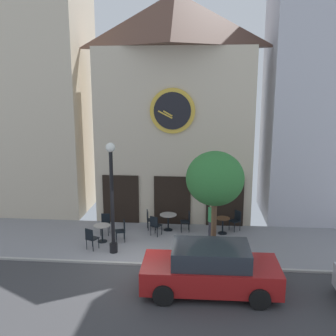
{
  "coord_description": "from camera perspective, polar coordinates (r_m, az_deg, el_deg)",
  "views": [
    {
      "loc": [
        2.2,
        -12.91,
        6.47
      ],
      "look_at": [
        0.81,
        2.23,
        3.18
      ],
      "focal_mm": 41.4,
      "sensor_mm": 36.0,
      "label": 1
    }
  ],
  "objects": [
    {
      "name": "cafe_chair_left_end",
      "position": [
        17.69,
        -2.72,
        -7.41
      ],
      "size": [
        0.48,
        0.48,
        0.9
      ],
      "color": "black",
      "rests_on": "ground_plane"
    },
    {
      "name": "cafe_chair_facing_street",
      "position": [
        16.53,
        -6.78,
        -8.93
      ],
      "size": [
        0.5,
        0.5,
        0.9
      ],
      "color": "black",
      "rests_on": "ground_plane"
    },
    {
      "name": "parked_car_red",
      "position": [
        12.7,
        6.25,
        -14.57
      ],
      "size": [
        4.33,
        2.08,
        1.55
      ],
      "color": "maroon",
      "rests_on": "ground_plane"
    },
    {
      "name": "street_tree",
      "position": [
        13.91,
        6.93,
        -1.65
      ],
      "size": [
        2.08,
        1.87,
        4.17
      ],
      "color": "brown",
      "rests_on": "ground_plane"
    },
    {
      "name": "street_lamp",
      "position": [
        14.98,
        -8.24,
        -4.42
      ],
      "size": [
        0.36,
        0.36,
        4.36
      ],
      "color": "black",
      "rests_on": "ground_plane"
    },
    {
      "name": "cafe_chair_mid_row",
      "position": [
        17.87,
        10.01,
        -7.39
      ],
      "size": [
        0.56,
        0.56,
        0.9
      ],
      "color": "black",
      "rests_on": "ground_plane"
    },
    {
      "name": "cafe_table_near_door",
      "position": [
        16.59,
        -9.69,
        -9.01
      ],
      "size": [
        0.69,
        0.69,
        0.73
      ],
      "color": "black",
      "rests_on": "ground_plane"
    },
    {
      "name": "cafe_chair_under_awning",
      "position": [
        17.4,
        -9.21,
        -7.91
      ],
      "size": [
        0.42,
        0.42,
        0.9
      ],
      "color": "black",
      "rests_on": "ground_plane"
    },
    {
      "name": "ground_plane",
      "position": [
        14.11,
        -4.48,
        -15.22
      ],
      "size": [
        26.42,
        10.08,
        0.13
      ],
      "color": "gray"
    },
    {
      "name": "cafe_table_center",
      "position": [
        17.39,
        8.06,
        -8.06
      ],
      "size": [
        0.61,
        0.61,
        0.73
      ],
      "color": "black",
      "rests_on": "ground_plane"
    },
    {
      "name": "cafe_chair_near_tree",
      "position": [
        17.48,
        2.81,
        -7.65
      ],
      "size": [
        0.44,
        0.44,
        0.9
      ],
      "color": "black",
      "rests_on": "ground_plane"
    },
    {
      "name": "neighbor_building_right",
      "position": [
        20.18,
        22.45,
        13.86
      ],
      "size": [
        5.37,
        3.93,
        14.72
      ],
      "color": "#B2B2BC",
      "rests_on": "ground_plane"
    },
    {
      "name": "cafe_chair_facing_wall",
      "position": [
        15.9,
        -11.28,
        -9.96
      ],
      "size": [
        0.53,
        0.53,
        0.9
      ],
      "color": "black",
      "rests_on": "ground_plane"
    },
    {
      "name": "neighbor_building_left",
      "position": [
        21.47,
        -20.19,
        10.53
      ],
      "size": [
        6.34,
        4.16,
        12.22
      ],
      "color": "beige",
      "rests_on": "ground_plane"
    },
    {
      "name": "clock_building",
      "position": [
        18.77,
        1.01,
        9.26
      ],
      "size": [
        7.33,
        4.02,
        10.59
      ],
      "color": "beige",
      "rests_on": "ground_plane"
    },
    {
      "name": "cafe_table_rightmost",
      "position": [
        17.58,
        0.03,
        -7.47
      ],
      "size": [
        0.76,
        0.76,
        0.74
      ],
      "color": "black",
      "rests_on": "ground_plane"
    },
    {
      "name": "pedestrian_green",
      "position": [
        16.49,
        6.45,
        -7.74
      ],
      "size": [
        0.43,
        0.43,
        1.67
      ],
      "color": "#2D2D38",
      "rests_on": "ground_plane"
    },
    {
      "name": "cafe_chair_curbside",
      "position": [
        16.97,
        -1.91,
        -8.27
      ],
      "size": [
        0.54,
        0.54,
        0.9
      ],
      "color": "black",
      "rests_on": "ground_plane"
    }
  ]
}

